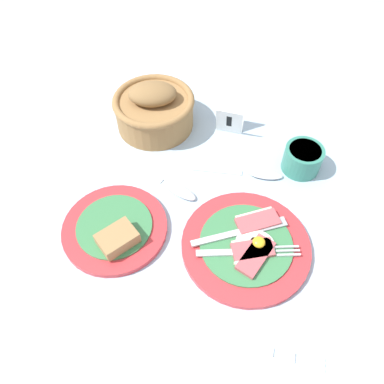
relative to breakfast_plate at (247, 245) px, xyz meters
name	(u,v)px	position (x,y,z in m)	size (l,w,h in m)	color
ground_plane	(191,247)	(-0.10, -0.02, -0.01)	(3.00, 3.00, 0.00)	#A3BCD1
breakfast_plate	(247,245)	(0.00, 0.00, 0.00)	(0.24, 0.24, 0.03)	red
bread_plate	(116,228)	(-0.25, -0.03, 0.00)	(0.20, 0.20, 0.04)	red
sugar_cup	(303,158)	(0.08, 0.22, 0.02)	(0.08, 0.08, 0.06)	#337F6B
bread_basket	(154,109)	(-0.26, 0.27, 0.04)	(0.18, 0.18, 0.11)	olive
number_card	(230,119)	(-0.09, 0.30, 0.03)	(0.06, 0.05, 0.07)	white
teaspoon_by_saucer	(253,173)	(-0.01, 0.18, 0.00)	(0.19, 0.04, 0.01)	silver
teaspoon_near_cup	(171,186)	(-0.17, 0.10, 0.00)	(0.19, 0.09, 0.01)	silver
fork_on_cloth	(262,350)	(0.05, -0.17, -0.01)	(0.19, 0.02, 0.01)	silver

